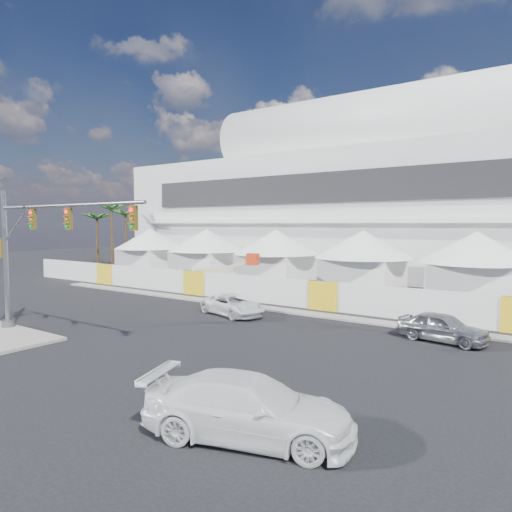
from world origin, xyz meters
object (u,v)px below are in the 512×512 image
Objects in this scene: pickup_near at (248,407)px; lot_car_c at (188,276)px; sedan_silver at (442,327)px; boom_lift at (209,282)px; pickup_curb at (233,305)px; traffic_mast at (29,252)px.

lot_car_c is (-25.07, 23.90, -0.23)m from pickup_near.
pickup_near is 1.36× the size of lot_car_c.
boom_lift is at bearing 84.24° from sedan_silver.
pickup_curb reaches higher than lot_car_c.
pickup_near is 0.50× the size of traffic_mast.
boom_lift is (-18.67, 19.78, 0.08)m from pickup_near.
traffic_mast reaches higher than boom_lift.
traffic_mast is (-18.24, -11.23, 3.75)m from sedan_silver.
pickup_curb is at bearing -131.73° from lot_car_c.
lot_car_c is at bearing 79.76° from sedan_silver.
traffic_mast is at bearing 61.99° from pickup_near.
boom_lift reaches higher than lot_car_c.
traffic_mast is (-5.40, -10.46, 3.81)m from pickup_curb.
boom_lift reaches higher than sedan_silver.
lot_car_c is at bearing 28.05° from pickup_near.
pickup_curb is at bearing 21.19° from pickup_near.
boom_lift is at bearing -127.53° from lot_car_c.
traffic_mast reaches higher than sedan_silver.
pickup_curb is 12.38m from traffic_mast.
boom_lift is (-2.34, 16.99, -3.55)m from traffic_mast.
pickup_near is at bearing -138.37° from lot_car_c.
pickup_near is at bearing -124.87° from pickup_curb.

